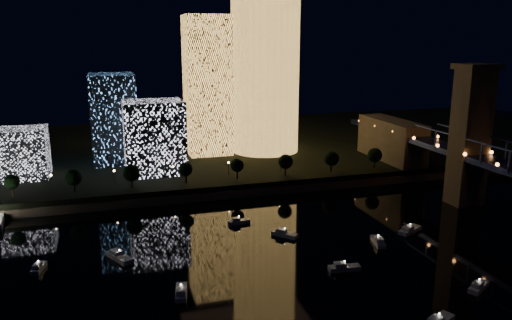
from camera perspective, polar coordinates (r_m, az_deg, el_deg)
The scene contains 9 objects.
ground at distance 124.03m, azimuth 13.27°, elevation -14.71°, with size 520.00×520.00×0.00m, color black.
far_bank at distance 265.82m, azimuth -3.98°, elevation 1.55°, with size 420.00×160.00×5.00m, color black.
seawall at distance 193.11m, azimuth 1.18°, elevation -3.40°, with size 420.00×6.00×3.00m, color #6B5E4C.
tower_cylindrical at distance 238.94m, azimuth 1.06°, elevation 10.94°, with size 34.00×34.00×83.39m.
tower_rectangular at distance 236.19m, azimuth -5.58°, elevation 8.45°, with size 20.07×20.07×63.87m, color #F3AE4E.
midrise_blocks at distance 217.88m, azimuth -20.80°, elevation 2.88°, with size 102.12×47.85×38.51m.
motorboats at distance 133.01m, azimuth 6.55°, elevation -11.98°, with size 143.31×76.46×2.78m.
esplanade_trees at distance 190.79m, azimuth -6.00°, elevation -0.89°, with size 165.62×6.27×8.63m.
street_lamps at distance 195.31m, azimuth -9.44°, elevation -1.10°, with size 132.70×0.70×5.65m.
Camera 1 is at (-56.82, -93.63, 58.21)m, focal length 35.00 mm.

